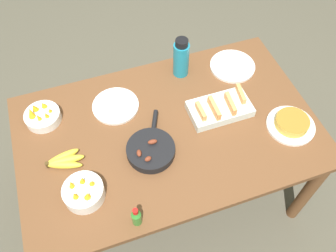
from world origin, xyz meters
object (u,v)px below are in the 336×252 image
water_bottle (181,58)px  hot_sauce_bottle (136,217)px  skillet (151,150)px  frittata_plate_center (291,124)px  empty_plate_far_left (116,106)px  banana_bunch (64,161)px  melon_tray (220,108)px  fruit_bowl_citrus (84,192)px  fruit_bowl_mango (42,116)px  empty_plate_near_front (232,66)px

water_bottle → hot_sauce_bottle: water_bottle is taller
skillet → water_bottle: 0.58m
frittata_plate_center → water_bottle: bearing=126.6°
skillet → water_bottle: bearing=-11.2°
empty_plate_far_left → frittata_plate_center: bearing=-27.2°
banana_bunch → hot_sauce_bottle: 0.48m
banana_bunch → empty_plate_far_left: 0.42m
melon_tray → fruit_bowl_citrus: 0.83m
banana_bunch → empty_plate_far_left: bearing=38.6°
melon_tray → empty_plate_far_left: 0.57m
empty_plate_far_left → fruit_bowl_mango: fruit_bowl_mango is taller
skillet → fruit_bowl_mango: fruit_bowl_mango is taller
skillet → hot_sauce_bottle: size_ratio=2.66×
empty_plate_near_front → fruit_bowl_mango: bearing=-178.8°
banana_bunch → frittata_plate_center: size_ratio=0.77×
skillet → fruit_bowl_citrus: fruit_bowl_citrus is taller
banana_bunch → hot_sauce_bottle: hot_sauce_bottle is taller
water_bottle → fruit_bowl_citrus: bearing=-139.5°
frittata_plate_center → hot_sauce_bottle: 0.94m
fruit_bowl_mango → water_bottle: bearing=5.9°
frittata_plate_center → fruit_bowl_citrus: size_ratio=1.34×
water_bottle → skillet: bearing=-125.3°
skillet → empty_plate_near_front: bearing=-33.3°
frittata_plate_center → fruit_bowl_mango: (-1.23, 0.47, 0.01)m
fruit_bowl_mango → water_bottle: (0.82, 0.08, 0.09)m
skillet → hot_sauce_bottle: hot_sauce_bottle is taller
skillet → frittata_plate_center: size_ratio=1.36×
empty_plate_near_front → hot_sauce_bottle: size_ratio=2.05×
frittata_plate_center → hot_sauce_bottle: hot_sauce_bottle is taller
frittata_plate_center → water_bottle: (-0.42, 0.56, 0.09)m
banana_bunch → skillet: (0.42, -0.08, 0.01)m
melon_tray → frittata_plate_center: 0.38m
fruit_bowl_citrus → empty_plate_far_left: bearing=60.4°
melon_tray → fruit_bowl_citrus: size_ratio=1.76×
melon_tray → water_bottle: 0.37m
fruit_bowl_citrus → water_bottle: bearing=40.5°
empty_plate_near_front → hot_sauce_bottle: hot_sauce_bottle is taller
hot_sauce_bottle → empty_plate_far_left: bearing=83.9°
empty_plate_near_front → empty_plate_far_left: bearing=-174.9°
frittata_plate_center → fruit_bowl_citrus: 1.11m
empty_plate_far_left → fruit_bowl_mango: (-0.39, 0.04, 0.02)m
empty_plate_near_front → fruit_bowl_citrus: bearing=-152.0°
melon_tray → empty_plate_near_front: (0.21, 0.29, -0.02)m
water_bottle → hot_sauce_bottle: size_ratio=1.91×
skillet → fruit_bowl_citrus: (-0.36, -0.12, 0.01)m
frittata_plate_center → fruit_bowl_mango: 1.32m
empty_plate_far_left → hot_sauce_bottle: hot_sauce_bottle is taller
banana_bunch → frittata_plate_center: frittata_plate_center is taller
skillet → fruit_bowl_citrus: bearing=132.8°
banana_bunch → fruit_bowl_citrus: 0.22m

